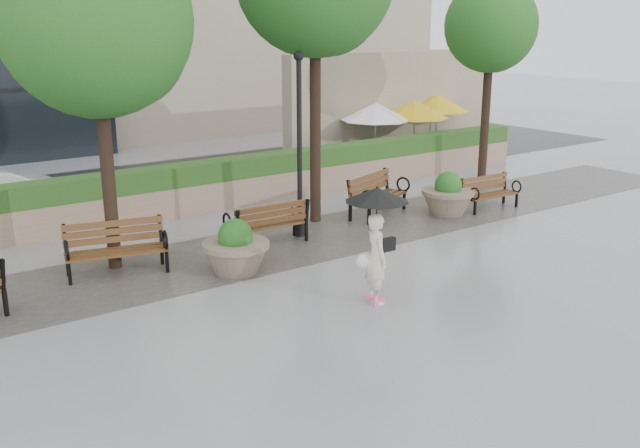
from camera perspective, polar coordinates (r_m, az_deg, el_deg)
ground at (r=14.68m, az=4.27°, el=-4.34°), size 100.00×100.00×0.00m
cobble_strip at (r=16.96m, az=-2.26°, el=-1.49°), size 28.00×3.20×0.01m
hedge_wall at (r=20.13m, az=-8.63°, el=3.08°), size 24.00×0.80×1.35m
cafe_wall at (r=27.73m, az=6.13°, el=9.46°), size 10.00×0.60×4.00m
cafe_hedge at (r=26.03m, az=8.44°, el=5.51°), size 8.00×0.50×0.90m
asphalt_street at (r=23.82m, az=-13.03°, el=3.20°), size 40.00×7.00×0.00m
bench_1 at (r=15.34m, az=-15.91°, el=-2.74°), size 2.16×1.26×1.09m
bench_2 at (r=16.73m, az=-4.23°, el=-0.67°), size 1.97×0.85×1.04m
bench_3 at (r=19.33m, az=4.65°, el=1.65°), size 2.19×1.46×1.10m
bench_4 at (r=20.45m, az=13.43°, el=1.90°), size 1.75×0.77×0.92m
planter_left at (r=14.90m, az=-6.74°, el=-2.25°), size 1.39×1.39×1.17m
planter_right at (r=19.61m, az=10.18°, el=2.07°), size 1.42×1.42×1.19m
lamppost at (r=17.02m, az=-1.65°, el=5.38°), size 0.28×0.28×4.43m
tree_0 at (r=15.19m, az=-17.05°, el=14.83°), size 3.85×3.82×7.01m
tree_2 at (r=24.15m, az=13.61°, el=14.82°), size 3.10×2.94×6.41m
patio_umb_white at (r=25.49m, az=4.50°, el=8.91°), size 2.50×2.50×2.30m
patio_umb_yellow_a at (r=26.35m, az=7.60°, el=9.05°), size 2.50×2.50×2.30m
patio_umb_yellow_b at (r=28.51m, az=9.36°, el=9.49°), size 2.50×2.50×2.30m
pedestrian at (r=13.09m, az=4.55°, el=-0.76°), size 1.19×1.19×2.18m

